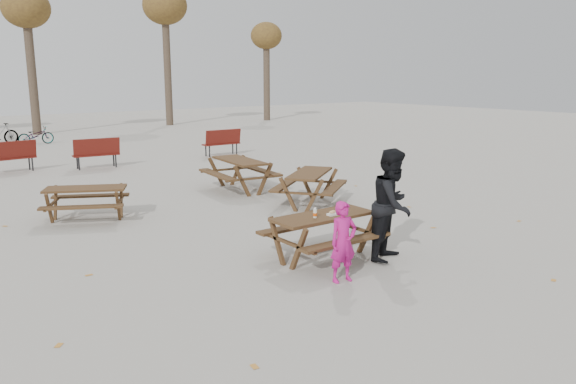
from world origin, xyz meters
TOP-DOWN VIEW (x-y plane):
  - ground at (0.00, 0.00)m, footprint 80.00×80.00m
  - main_picnic_table at (0.00, 0.00)m, footprint 1.80×1.45m
  - food_tray at (0.10, -0.13)m, footprint 0.18×0.11m
  - bread_roll at (0.10, -0.13)m, footprint 0.14×0.06m
  - soda_bottle at (-0.24, -0.08)m, footprint 0.07×0.07m
  - child at (-0.45, -1.01)m, footprint 0.50×0.36m
  - adult at (0.94, -0.70)m, footprint 1.14×1.04m
  - picnic_table_east at (2.37, 3.32)m, footprint 2.38×2.31m
  - picnic_table_north at (-2.44, 5.04)m, footprint 2.11×1.97m
  - picnic_table_far at (1.91, 5.78)m, footprint 1.78×2.13m
  - park_bench_row at (-0.90, 12.00)m, footprint 12.43×1.63m
  - tree_row at (0.90, 25.15)m, footprint 32.17×3.52m
  - fallen_leaves at (0.50, 2.50)m, footprint 11.00×11.00m

SIDE VIEW (x-z plane):
  - ground at x=0.00m, z-range 0.00..0.00m
  - fallen_leaves at x=0.50m, z-range 0.00..0.01m
  - picnic_table_north at x=-2.44m, z-range 0.00..0.72m
  - picnic_table_east at x=2.37m, z-range 0.00..0.80m
  - picnic_table_far at x=1.91m, z-range 0.00..0.85m
  - park_bench_row at x=-0.90m, z-range 0.00..1.03m
  - main_picnic_table at x=0.00m, z-range 0.20..0.97m
  - child at x=-0.45m, z-range 0.00..1.25m
  - food_tray at x=0.10m, z-range 0.78..0.81m
  - bread_roll at x=0.10m, z-range 0.81..0.86m
  - soda_bottle at x=-0.24m, z-range 0.76..0.93m
  - adult at x=0.94m, z-range 0.00..1.91m
  - tree_row at x=0.90m, z-range 2.06..10.32m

